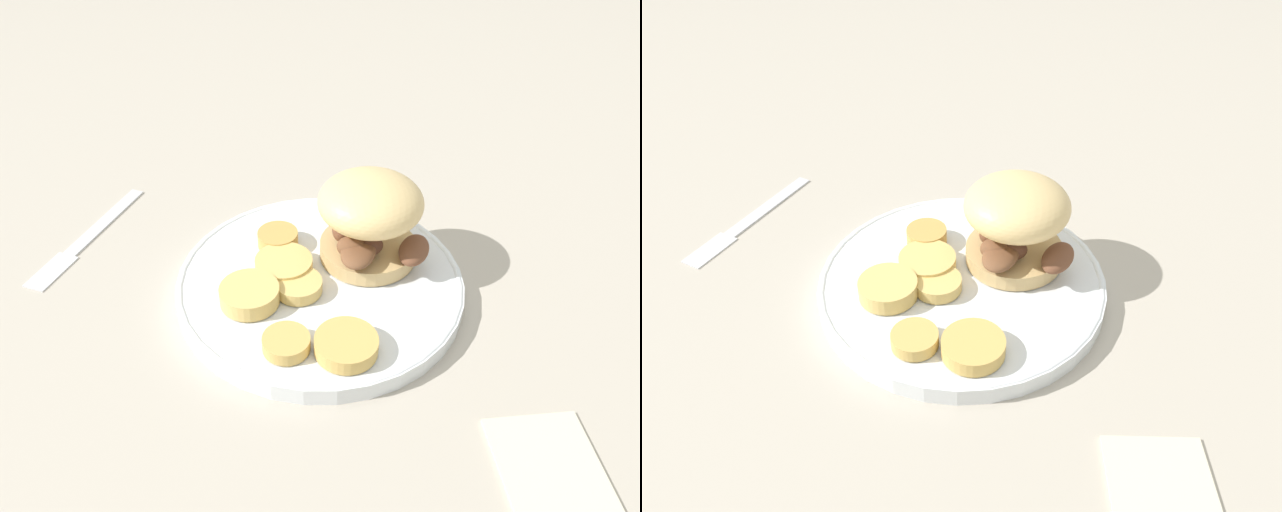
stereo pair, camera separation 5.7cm
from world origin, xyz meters
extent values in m
plane|color=#B2A899|center=(0.00, 0.00, 0.00)|extent=(4.00, 4.00, 0.00)
cylinder|color=white|center=(0.00, 0.00, 0.01)|extent=(0.27, 0.27, 0.02)
torus|color=white|center=(0.00, 0.00, 0.02)|extent=(0.27, 0.27, 0.01)
cylinder|color=tan|center=(-0.03, 0.05, 0.03)|extent=(0.09, 0.09, 0.02)
ellipsoid|color=brown|center=(0.00, 0.04, 0.05)|extent=(0.06, 0.05, 0.01)
ellipsoid|color=brown|center=(-0.01, 0.03, 0.05)|extent=(0.03, 0.03, 0.02)
ellipsoid|color=#563323|center=(-0.01, 0.05, 0.04)|extent=(0.02, 0.03, 0.02)
ellipsoid|color=brown|center=(0.00, 0.09, 0.04)|extent=(0.05, 0.04, 0.02)
ellipsoid|color=brown|center=(-0.04, 0.03, 0.05)|extent=(0.04, 0.03, 0.02)
ellipsoid|color=#E5C17F|center=(-0.03, 0.05, 0.08)|extent=(0.10, 0.10, 0.05)
cylinder|color=tan|center=(0.10, 0.01, 0.03)|extent=(0.05, 0.05, 0.01)
cylinder|color=#DBB766|center=(-0.01, -0.03, 0.03)|extent=(0.05, 0.05, 0.01)
cylinder|color=#DBB766|center=(0.03, -0.07, 0.03)|extent=(0.05, 0.05, 0.02)
cylinder|color=#DBB766|center=(0.02, -0.02, 0.02)|extent=(0.04, 0.04, 0.01)
cylinder|color=tan|center=(-0.05, -0.04, 0.03)|extent=(0.04, 0.04, 0.02)
cylinder|color=tan|center=(0.09, -0.04, 0.02)|extent=(0.04, 0.04, 0.01)
cube|color=silver|center=(-0.14, -0.23, 0.00)|extent=(0.12, 0.07, 0.00)
cube|color=silver|center=(-0.06, -0.27, 0.00)|extent=(0.06, 0.05, 0.00)
cube|color=beige|center=(0.22, 0.15, 0.00)|extent=(0.12, 0.08, 0.01)
camera|label=1|loc=(0.44, -0.04, 0.41)|focal=35.00mm
camera|label=2|loc=(0.45, 0.01, 0.41)|focal=35.00mm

